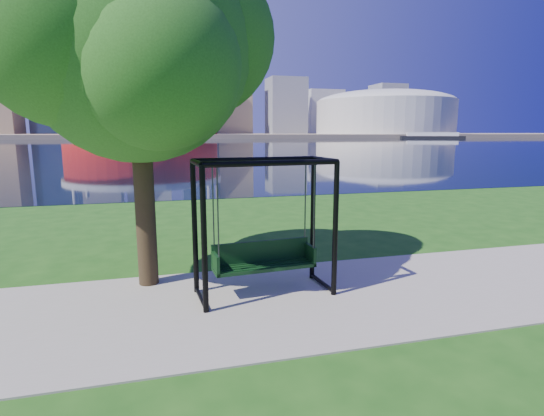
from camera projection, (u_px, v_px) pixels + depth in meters
name	position (u px, v px, depth m)	size (l,w,h in m)	color
ground	(265.00, 293.00, 8.28)	(900.00, 900.00, 0.00)	#1E5114
path	(272.00, 302.00, 7.80)	(120.00, 4.00, 0.03)	#9E937F
river	(166.00, 145.00, 105.32)	(900.00, 180.00, 0.02)	black
far_bank	(161.00, 135.00, 299.23)	(900.00, 228.00, 2.00)	#937F60
stadium	(141.00, 111.00, 226.82)	(83.00, 83.00, 32.00)	maroon
arena	(385.00, 111.00, 263.14)	(84.00, 84.00, 26.56)	beige
skyline	(152.00, 86.00, 304.74)	(392.00, 66.00, 96.50)	gray
swing	(264.00, 230.00, 8.01)	(2.63, 1.29, 2.62)	black
park_tree	(134.00, 41.00, 7.93)	(5.53, 5.00, 6.87)	black
barge	(432.00, 136.00, 211.94)	(30.66, 19.93, 3.01)	black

